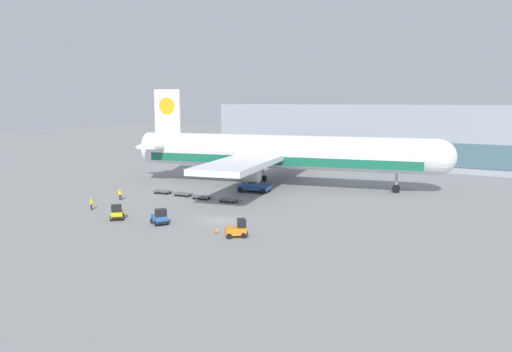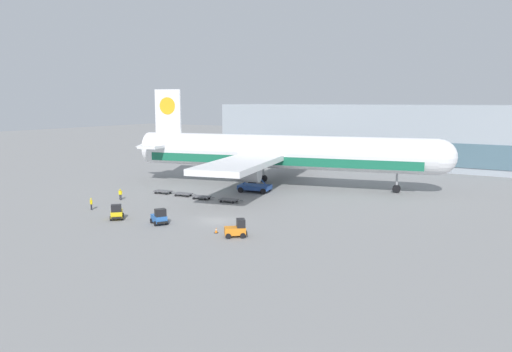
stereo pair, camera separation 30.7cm
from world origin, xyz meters
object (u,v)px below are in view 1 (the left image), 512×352
object	(u,v)px
airplane_main	(276,153)
baggage_dolly_second	(183,194)
baggage_dolly_trail	(229,200)
traffic_cone_near	(217,230)
baggage_dolly_lead	(163,191)
ground_crew_near	(120,194)
scissor_lift_loader	(255,179)
baggage_tug_far	(160,217)
baggage_tug_foreground	(117,213)
ground_crew_far	(91,203)
baggage_dolly_third	(201,197)
baggage_tug_mid	(237,229)

from	to	relation	value
airplane_main	baggage_dolly_second	bearing A→B (deg)	-128.63
baggage_dolly_trail	traffic_cone_near	bearing A→B (deg)	-68.03
baggage_dolly_lead	ground_crew_near	size ratio (longest dim) A/B	2.22
baggage_dolly_lead	ground_crew_near	world-z (taller)	ground_crew_near
airplane_main	scissor_lift_loader	world-z (taller)	airplane_main
baggage_tug_far	baggage_tug_foreground	bearing A→B (deg)	-141.85
airplane_main	ground_crew_far	bearing A→B (deg)	-124.51
ground_crew_far	baggage_dolly_third	bearing A→B (deg)	76.52
airplane_main	ground_crew_far	xyz separation A→B (m)	(-12.09, -30.43, -4.87)
baggage_dolly_second	ground_crew_near	size ratio (longest dim) A/B	2.22
baggage_dolly_second	baggage_tug_foreground	bearing A→B (deg)	-87.95
baggage_dolly_trail	ground_crew_far	size ratio (longest dim) A/B	2.27
ground_crew_far	traffic_cone_near	distance (m)	21.90
baggage_dolly_second	ground_crew_far	xyz separation A→B (m)	(-4.34, -14.38, 0.58)
airplane_main	traffic_cone_near	world-z (taller)	airplane_main
scissor_lift_loader	baggage_dolly_trail	world-z (taller)	scissor_lift_loader
airplane_main	ground_crew_near	xyz separation A→B (m)	(-13.92, -23.37, -4.84)
scissor_lift_loader	baggage_dolly_third	size ratio (longest dim) A/B	1.52
scissor_lift_loader	ground_crew_near	world-z (taller)	scissor_lift_loader
baggage_tug_far	traffic_cone_near	distance (m)	8.30
traffic_cone_near	baggage_tug_foreground	bearing A→B (deg)	-175.09
airplane_main	baggage_tug_far	size ratio (longest dim) A/B	20.33
baggage_tug_mid	traffic_cone_near	world-z (taller)	baggage_tug_mid
baggage_tug_foreground	baggage_dolly_lead	distance (m)	17.93
baggage_tug_far	baggage_tug_mid	bearing A→B (deg)	30.86
baggage_tug_far	traffic_cone_near	bearing A→B (deg)	32.17
airplane_main	traffic_cone_near	xyz separation A→B (m)	(9.79, -31.30, -5.52)
baggage_dolly_second	ground_crew_near	distance (m)	9.59
traffic_cone_near	baggage_dolly_second	bearing A→B (deg)	138.98
baggage_tug_foreground	baggage_tug_far	size ratio (longest dim) A/B	0.97
baggage_tug_foreground	baggage_tug_mid	bearing A→B (deg)	48.95
baggage_tug_foreground	baggage_dolly_trail	world-z (taller)	baggage_tug_foreground
baggage_tug_mid	baggage_dolly_trail	size ratio (longest dim) A/B	0.74
traffic_cone_near	baggage_dolly_third	bearing A→B (deg)	132.51
baggage_tug_foreground	baggage_dolly_second	world-z (taller)	baggage_tug_foreground
baggage_tug_far	baggage_dolly_trail	size ratio (longest dim) A/B	0.75
baggage_tug_far	baggage_dolly_lead	xyz separation A→B (m)	(-13.46, 15.54, -0.49)
baggage_dolly_second	ground_crew_far	world-z (taller)	ground_crew_far
ground_crew_far	airplane_main	bearing A→B (deg)	85.76
baggage_dolly_second	ground_crew_near	bearing A→B (deg)	-138.02
baggage_dolly_trail	baggage_dolly_lead	bearing A→B (deg)	171.50
baggage_tug_far	baggage_dolly_trail	xyz separation A→B (m)	(-0.40, 15.41, -0.49)
scissor_lift_loader	baggage_dolly_second	distance (m)	12.05
baggage_tug_mid	baggage_dolly_trail	distance (m)	19.12
scissor_lift_loader	traffic_cone_near	distance (m)	26.44
scissor_lift_loader	baggage_tug_far	size ratio (longest dim) A/B	2.04
baggage_tug_far	ground_crew_far	distance (m)	13.66
scissor_lift_loader	ground_crew_far	world-z (taller)	scissor_lift_loader
scissor_lift_loader	baggage_dolly_second	world-z (taller)	scissor_lift_loader
ground_crew_near	ground_crew_far	size ratio (longest dim) A/B	1.02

